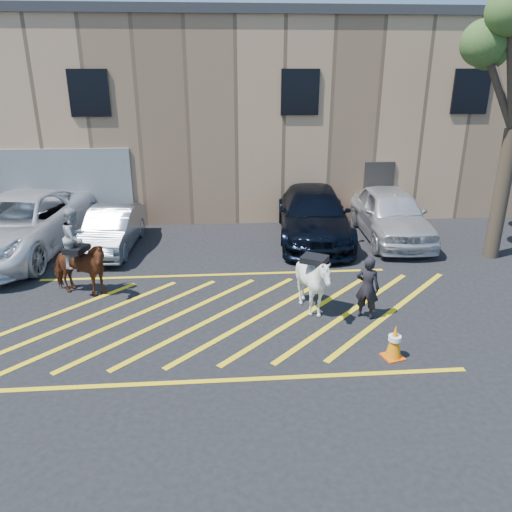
{
  "coord_description": "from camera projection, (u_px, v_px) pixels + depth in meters",
  "views": [
    {
      "loc": [
        0.12,
        -10.6,
        5.45
      ],
      "look_at": [
        0.97,
        0.2,
        1.3
      ],
      "focal_mm": 35.0,
      "sensor_mm": 36.0,
      "label": 1
    }
  ],
  "objects": [
    {
      "name": "ground",
      "position": [
        216.0,
        311.0,
        11.81
      ],
      "size": [
        90.0,
        90.0,
        0.0
      ],
      "primitive_type": "plane",
      "color": "black",
      "rests_on": "ground"
    },
    {
      "name": "car_white_pickup",
      "position": [
        18.0,
        225.0,
        15.2
      ],
      "size": [
        3.8,
        6.76,
        1.78
      ],
      "primitive_type": "imported",
      "rotation": [
        0.0,
        0.0,
        -0.14
      ],
      "color": "white",
      "rests_on": "ground"
    },
    {
      "name": "car_silver_sedan",
      "position": [
        112.0,
        229.0,
        15.62
      ],
      "size": [
        1.63,
        4.02,
        1.3
      ],
      "primitive_type": "imported",
      "rotation": [
        0.0,
        0.0,
        -0.07
      ],
      "color": "gray",
      "rests_on": "ground"
    },
    {
      "name": "car_blue_suv",
      "position": [
        313.0,
        214.0,
        16.59
      ],
      "size": [
        2.79,
        5.78,
        1.62
      ],
      "primitive_type": "imported",
      "rotation": [
        0.0,
        0.0,
        -0.1
      ],
      "color": "black",
      "rests_on": "ground"
    },
    {
      "name": "car_white_suv",
      "position": [
        391.0,
        214.0,
        16.57
      ],
      "size": [
        2.18,
        4.98,
        1.67
      ],
      "primitive_type": "imported",
      "rotation": [
        0.0,
        0.0,
        -0.04
      ],
      "color": "silver",
      "rests_on": "ground"
    },
    {
      "name": "handler",
      "position": [
        367.0,
        287.0,
        11.29
      ],
      "size": [
        0.65,
        0.59,
        1.49
      ],
      "primitive_type": "imported",
      "rotation": [
        0.0,
        0.0,
        2.58
      ],
      "color": "black",
      "rests_on": "ground"
    },
    {
      "name": "warehouse",
      "position": [
        212.0,
        110.0,
        21.67
      ],
      "size": [
        32.42,
        10.2,
        7.3
      ],
      "color": "tan",
      "rests_on": "ground"
    },
    {
      "name": "hatching_zone",
      "position": [
        216.0,
        317.0,
        11.53
      ],
      "size": [
        12.6,
        5.12,
        0.01
      ],
      "color": "yellow",
      "rests_on": "ground"
    },
    {
      "name": "mounted_bay",
      "position": [
        78.0,
        261.0,
        12.34
      ],
      "size": [
        1.89,
        1.32,
        2.28
      ],
      "color": "#5D2C16",
      "rests_on": "ground"
    },
    {
      "name": "saddled_white",
      "position": [
        313.0,
        283.0,
        11.49
      ],
      "size": [
        1.75,
        1.8,
        1.51
      ],
      "color": "white",
      "rests_on": "ground"
    },
    {
      "name": "traffic_cone",
      "position": [
        394.0,
        341.0,
        9.82
      ],
      "size": [
        0.47,
        0.47,
        0.73
      ],
      "color": "#FF510A",
      "rests_on": "ground"
    }
  ]
}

